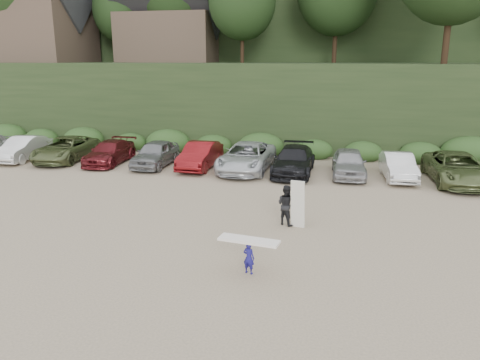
# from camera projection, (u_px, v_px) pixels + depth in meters

# --- Properties ---
(ground) EXTENTS (120.00, 120.00, 0.00)m
(ground) POSITION_uv_depth(u_px,v_px,m) (257.00, 236.00, 17.29)
(ground) COLOR tan
(ground) RESTS_ON ground
(hillside_backdrop) EXTENTS (90.00, 41.50, 28.00)m
(hillside_backdrop) POSITION_uv_depth(u_px,v_px,m) (317.00, 10.00, 48.45)
(hillside_backdrop) COLOR black
(hillside_backdrop) RESTS_ON ground
(parked_cars) EXTENTS (39.40, 6.35, 1.61)m
(parked_cars) POSITION_uv_depth(u_px,v_px,m) (265.00, 159.00, 26.83)
(parked_cars) COLOR #B6B7BC
(parked_cars) RESTS_ON ground
(child_surfer) EXTENTS (1.91, 0.79, 1.11)m
(child_surfer) POSITION_uv_depth(u_px,v_px,m) (249.00, 250.00, 14.11)
(child_surfer) COLOR navy
(child_surfer) RESTS_ON ground
(adult_surfer) EXTENTS (1.26, 0.95, 1.90)m
(adult_surfer) POSITION_uv_depth(u_px,v_px,m) (287.00, 205.00, 18.26)
(adult_surfer) COLOR black
(adult_surfer) RESTS_ON ground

